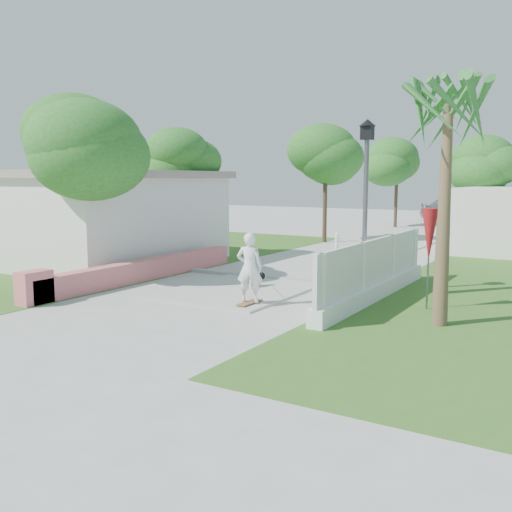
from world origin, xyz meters
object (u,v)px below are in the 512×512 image
Objects in this scene: dog at (257,280)px; patio_umbrella at (429,236)px; skateboarder at (251,267)px; parked_car at (457,209)px; bollard at (337,247)px; street_lamp at (366,200)px.

patio_umbrella is at bearing 14.72° from dog.
patio_umbrella reaches higher than skateboarder.
parked_car is at bearing 107.72° from dog.
patio_umbrella is (4.60, -5.50, 1.10)m from bollard.
bollard is (-2.70, 4.50, -1.84)m from street_lamp.
patio_umbrella reaches higher than dog.
dog is (-4.60, 0.10, -1.44)m from patio_umbrella.
parked_car is (-0.90, 23.30, 0.26)m from bollard.
street_lamp is 3.40m from skateboarder.
bollard is 23.32m from parked_car.
parked_car is (-3.60, 27.80, -1.58)m from street_lamp.
skateboarder is 4.02× the size of dog.
bollard is 5.41m from dog.
parked_car is at bearing -108.92° from skateboarder.
skateboarder is 29.84m from parked_car.
dog is at bearing -89.98° from bollard.
dog is 0.13× the size of parked_car.
patio_umbrella is 29.34m from parked_car.
skateboarder is at bearing 160.54° from parked_car.
street_lamp is 4.07× the size of bollard.
street_lamp reaches higher than patio_umbrella.
street_lamp is 3.59m from dog.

